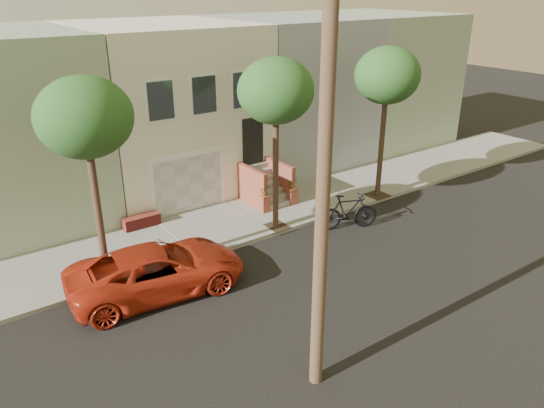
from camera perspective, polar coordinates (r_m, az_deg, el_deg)
ground at (r=16.66m, az=5.57°, el=-8.56°), size 90.00×90.00×0.00m
sidewalk at (r=20.43m, az=-4.29°, el=-1.98°), size 40.00×3.70×0.15m
house_row at (r=24.25m, az=-11.95°, el=10.54°), size 33.10×11.70×7.00m
tree_left at (r=15.37m, az=-19.80°, el=8.75°), size 2.70×2.57×6.30m
tree_mid at (r=18.19m, az=0.42°, el=12.14°), size 2.70×2.57×6.30m
tree_right at (r=21.84m, az=12.49°, el=13.47°), size 2.70×2.57×6.30m
pickup_truck at (r=16.17m, az=-12.43°, el=-7.06°), size 5.55×3.02×1.48m
motorcycle at (r=19.95m, az=8.30°, el=-0.84°), size 2.41×1.55×1.41m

